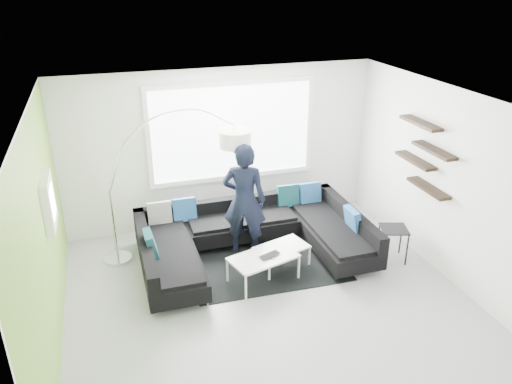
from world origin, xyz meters
TOP-DOWN VIEW (x-y plane):
  - ground at (0.00, 0.00)m, footprint 5.50×5.50m
  - room_shell at (0.04, 0.21)m, footprint 5.54×5.04m
  - sectional_sofa at (0.14, 1.02)m, footprint 3.53×2.19m
  - rug at (0.27, 0.86)m, footprint 2.45×1.83m
  - coffee_table at (0.28, 0.52)m, footprint 1.42×1.05m
  - arc_lamp at (-1.96, 1.64)m, footprint 2.31×0.98m
  - side_table at (2.23, 0.34)m, footprint 0.51×0.51m
  - person at (0.06, 1.27)m, footprint 1.02×0.96m
  - laptop at (0.19, 0.32)m, footprint 0.47×0.43m

SIDE VIEW (x-z plane):
  - ground at x=0.00m, z-range 0.00..0.00m
  - rug at x=0.27m, z-range 0.00..0.01m
  - coffee_table at x=0.28m, z-range 0.00..0.41m
  - side_table at x=2.23m, z-range 0.00..0.56m
  - sectional_sofa at x=0.14m, z-range -0.05..0.72m
  - laptop at x=0.19m, z-range 0.41..0.44m
  - person at x=0.06m, z-range 0.00..1.88m
  - arc_lamp at x=-1.96m, z-range 0.00..2.40m
  - room_shell at x=0.04m, z-range 0.40..3.22m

